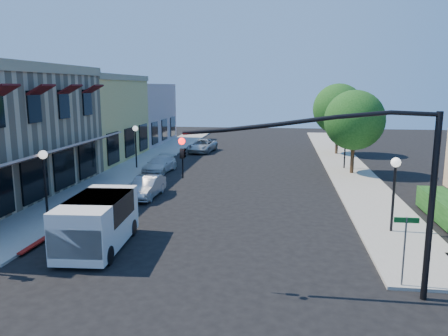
# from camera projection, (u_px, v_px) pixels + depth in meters

# --- Properties ---
(ground) EXTENTS (120.00, 120.00, 0.00)m
(ground) POSITION_uv_depth(u_px,v_px,m) (169.00, 306.00, 13.59)
(ground) COLOR black
(ground) RESTS_ON ground
(sidewalk_left) EXTENTS (3.50, 50.00, 0.12)m
(sidewalk_left) POSITION_uv_depth(u_px,v_px,m) (152.00, 158.00, 41.02)
(sidewalk_left) COLOR gray
(sidewalk_left) RESTS_ON ground
(sidewalk_right) EXTENTS (3.50, 50.00, 0.12)m
(sidewalk_right) POSITION_uv_depth(u_px,v_px,m) (342.00, 163.00, 38.74)
(sidewalk_right) COLOR gray
(sidewalk_right) RESTS_ON ground
(curb_red_strip) EXTENTS (0.25, 10.00, 0.06)m
(curb_red_strip) POSITION_uv_depth(u_px,v_px,m) (77.00, 220.00, 22.28)
(curb_red_strip) COLOR maroon
(curb_red_strip) RESTS_ON ground
(yellow_stucco_building) EXTENTS (10.00, 12.00, 7.60)m
(yellow_stucco_building) POSITION_uv_depth(u_px,v_px,m) (76.00, 119.00, 40.23)
(yellow_stucco_building) COLOR tan
(yellow_stucco_building) RESTS_ON ground
(pink_stucco_building) EXTENTS (10.00, 12.00, 7.00)m
(pink_stucco_building) POSITION_uv_depth(u_px,v_px,m) (123.00, 114.00, 51.98)
(pink_stucco_building) COLOR #C59D95
(pink_stucco_building) RESTS_ON ground
(street_tree_a) EXTENTS (4.56, 4.56, 6.48)m
(street_tree_a) POSITION_uv_depth(u_px,v_px,m) (354.00, 120.00, 33.10)
(street_tree_a) COLOR #322114
(street_tree_a) RESTS_ON ground
(street_tree_b) EXTENTS (4.94, 4.94, 7.02)m
(street_tree_b) POSITION_uv_depth(u_px,v_px,m) (338.00, 109.00, 42.78)
(street_tree_b) COLOR #322114
(street_tree_b) RESTS_ON ground
(signal_mast_arm) EXTENTS (8.01, 0.39, 6.00)m
(signal_mast_arm) POSITION_uv_depth(u_px,v_px,m) (362.00, 173.00, 13.53)
(signal_mast_arm) COLOR black
(signal_mast_arm) RESTS_ON ground
(street_name_sign) EXTENTS (0.80, 0.06, 2.50)m
(street_name_sign) POSITION_uv_depth(u_px,v_px,m) (405.00, 241.00, 14.44)
(street_name_sign) COLOR #595B5E
(street_name_sign) RESTS_ON ground
(lamppost_left_near) EXTENTS (0.44, 0.44, 3.57)m
(lamppost_left_near) POSITION_uv_depth(u_px,v_px,m) (44.00, 167.00, 21.98)
(lamppost_left_near) COLOR black
(lamppost_left_near) RESTS_ON ground
(lamppost_left_far) EXTENTS (0.44, 0.44, 3.57)m
(lamppost_left_far) POSITION_uv_depth(u_px,v_px,m) (135.00, 136.00, 35.62)
(lamppost_left_far) COLOR black
(lamppost_left_far) RESTS_ON ground
(lamppost_right_near) EXTENTS (0.44, 0.44, 3.57)m
(lamppost_right_near) POSITION_uv_depth(u_px,v_px,m) (395.00, 176.00, 19.77)
(lamppost_right_near) COLOR black
(lamppost_right_near) RESTS_ON ground
(lamppost_right_far) EXTENTS (0.44, 0.44, 3.57)m
(lamppost_right_far) POSITION_uv_depth(u_px,v_px,m) (346.00, 136.00, 35.36)
(lamppost_right_far) COLOR black
(lamppost_right_far) RESTS_ON ground
(white_van) EXTENTS (2.45, 5.06, 2.18)m
(white_van) POSITION_uv_depth(u_px,v_px,m) (97.00, 220.00, 18.15)
(white_van) COLOR silver
(white_van) RESTS_ON ground
(parked_car_a) EXTENTS (1.72, 3.80, 1.27)m
(parked_car_a) POSITION_uv_depth(u_px,v_px,m) (108.00, 197.00, 24.34)
(parked_car_a) COLOR black
(parked_car_a) RESTS_ON ground
(parked_car_b) EXTENTS (1.46, 3.95, 1.29)m
(parked_car_b) POSITION_uv_depth(u_px,v_px,m) (146.00, 187.00, 26.76)
(parked_car_b) COLOR #9D9FA2
(parked_car_b) RESTS_ON ground
(parked_car_c) EXTENTS (2.11, 4.40, 1.24)m
(parked_car_c) POSITION_uv_depth(u_px,v_px,m) (160.00, 165.00, 34.61)
(parked_car_c) COLOR silver
(parked_car_c) RESTS_ON ground
(parked_car_d) EXTENTS (2.75, 4.98, 1.32)m
(parked_car_d) POSITION_uv_depth(u_px,v_px,m) (202.00, 146.00, 45.27)
(parked_car_d) COLOR #A6A9AB
(parked_car_d) RESTS_ON ground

